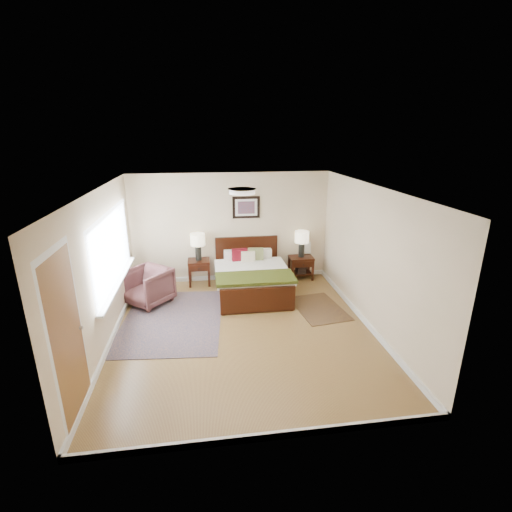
% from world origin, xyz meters
% --- Properties ---
extents(floor, '(5.00, 5.00, 0.00)m').
position_xyz_m(floor, '(0.00, 0.00, 0.00)').
color(floor, olive).
rests_on(floor, ground).
extents(back_wall, '(4.50, 0.04, 2.50)m').
position_xyz_m(back_wall, '(0.00, 2.50, 1.25)').
color(back_wall, beige).
rests_on(back_wall, ground).
extents(front_wall, '(4.50, 0.04, 2.50)m').
position_xyz_m(front_wall, '(0.00, -2.50, 1.25)').
color(front_wall, beige).
rests_on(front_wall, ground).
extents(left_wall, '(0.04, 5.00, 2.50)m').
position_xyz_m(left_wall, '(-2.25, 0.00, 1.25)').
color(left_wall, beige).
rests_on(left_wall, ground).
extents(right_wall, '(0.04, 5.00, 2.50)m').
position_xyz_m(right_wall, '(2.25, 0.00, 1.25)').
color(right_wall, beige).
rests_on(right_wall, ground).
extents(ceiling, '(4.50, 5.00, 0.02)m').
position_xyz_m(ceiling, '(0.00, 0.00, 2.50)').
color(ceiling, white).
rests_on(ceiling, back_wall).
extents(window, '(0.11, 2.72, 1.32)m').
position_xyz_m(window, '(-2.20, 0.70, 1.38)').
color(window, silver).
rests_on(window, left_wall).
extents(door, '(0.06, 1.00, 2.18)m').
position_xyz_m(door, '(-2.23, -1.75, 1.07)').
color(door, silver).
rests_on(door, ground).
extents(ceil_fixture, '(0.44, 0.44, 0.08)m').
position_xyz_m(ceil_fixture, '(0.00, 0.00, 2.47)').
color(ceil_fixture, white).
rests_on(ceil_fixture, ceiling).
extents(bed, '(1.57, 1.89, 1.02)m').
position_xyz_m(bed, '(0.35, 1.57, 0.47)').
color(bed, black).
rests_on(bed, ground).
extents(wall_art, '(0.62, 0.05, 0.50)m').
position_xyz_m(wall_art, '(0.35, 2.47, 1.72)').
color(wall_art, black).
rests_on(wall_art, back_wall).
extents(nightstand_left, '(0.49, 0.44, 0.58)m').
position_xyz_m(nightstand_left, '(-0.77, 2.25, 0.46)').
color(nightstand_left, black).
rests_on(nightstand_left, ground).
extents(nightstand_right, '(0.55, 0.41, 0.55)m').
position_xyz_m(nightstand_right, '(1.62, 2.26, 0.34)').
color(nightstand_right, black).
rests_on(nightstand_right, ground).
extents(lamp_left, '(0.32, 0.32, 0.61)m').
position_xyz_m(lamp_left, '(-0.77, 2.27, 1.01)').
color(lamp_left, black).
rests_on(lamp_left, nightstand_left).
extents(lamp_right, '(0.32, 0.32, 0.61)m').
position_xyz_m(lamp_right, '(1.62, 2.27, 0.97)').
color(lamp_right, black).
rests_on(lamp_right, nightstand_right).
extents(armchair, '(1.14, 1.14, 0.75)m').
position_xyz_m(armchair, '(-1.80, 1.38, 0.37)').
color(armchair, brown).
rests_on(armchair, ground).
extents(rug_persian, '(2.01, 2.68, 0.01)m').
position_xyz_m(rug_persian, '(-1.28, 0.58, 0.01)').
color(rug_persian, '#0C1E40').
rests_on(rug_persian, ground).
extents(rug_navy, '(1.03, 1.40, 0.01)m').
position_xyz_m(rug_navy, '(1.58, 0.66, 0.01)').
color(rug_navy, black).
rests_on(rug_navy, ground).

